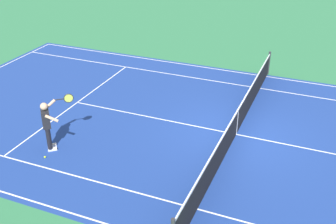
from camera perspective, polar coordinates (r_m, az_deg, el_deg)
name	(u,v)px	position (r m, az deg, el deg)	size (l,w,h in m)	color
ground_plane	(236,134)	(14.33, 9.36, -3.06)	(60.00, 60.00, 0.00)	#2D7247
court_slab	(236,134)	(14.33, 9.36, -3.05)	(24.20, 11.40, 0.00)	navy
court_line_markings	(236,134)	(14.33, 9.36, -3.04)	(23.85, 11.05, 0.01)	white
tennis_net	(237,122)	(14.09, 9.51, -1.34)	(0.10, 11.70, 1.08)	#2D2D33
tennis_player_near	(48,123)	(13.45, -16.27, -1.52)	(0.74, 1.10, 1.70)	black
tennis_ball	(45,157)	(13.48, -16.63, -5.97)	(0.07, 0.07, 0.07)	#CCE01E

